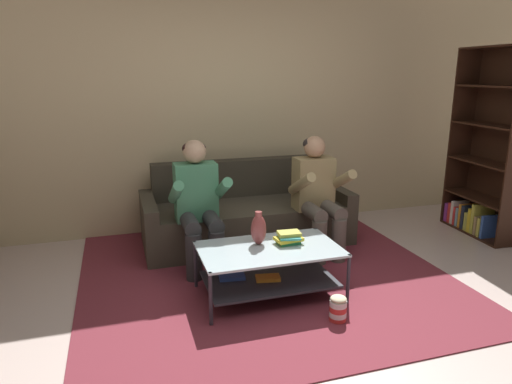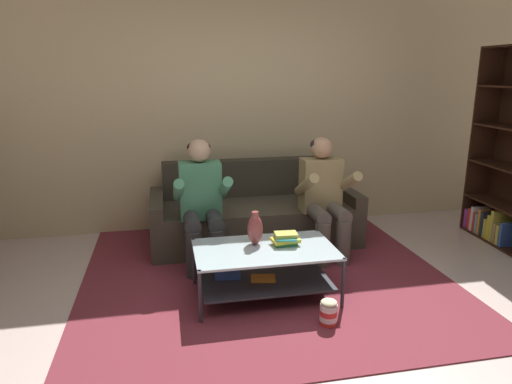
% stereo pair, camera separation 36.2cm
% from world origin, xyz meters
% --- Properties ---
extents(ground, '(16.80, 16.80, 0.00)m').
position_xyz_m(ground, '(0.00, 0.00, 0.00)').
color(ground, beige).
extents(back_partition, '(8.40, 0.12, 2.90)m').
position_xyz_m(back_partition, '(0.00, 2.46, 1.45)').
color(back_partition, '#CCB687').
rests_on(back_partition, ground).
extents(couch, '(2.12, 0.89, 0.82)m').
position_xyz_m(couch, '(0.08, 1.85, 0.28)').
color(couch, '#3E382C').
rests_on(couch, ground).
extents(person_seated_left, '(0.50, 0.58, 1.16)m').
position_xyz_m(person_seated_left, '(-0.51, 1.32, 0.63)').
color(person_seated_left, '#2E2F30').
rests_on(person_seated_left, ground).
extents(person_seated_right, '(0.50, 0.58, 1.15)m').
position_xyz_m(person_seated_right, '(0.66, 1.32, 0.63)').
color(person_seated_right, '#564E45').
rests_on(person_seated_right, ground).
extents(coffee_table, '(1.10, 0.65, 0.41)m').
position_xyz_m(coffee_table, '(-0.09, 0.59, 0.27)').
color(coffee_table, '#B0C4CB').
rests_on(coffee_table, ground).
extents(area_rug, '(3.12, 3.21, 0.01)m').
position_xyz_m(area_rug, '(-0.00, 1.09, 0.01)').
color(area_rug, maroon).
rests_on(area_rug, ground).
extents(vase, '(0.12, 0.12, 0.27)m').
position_xyz_m(vase, '(-0.14, 0.69, 0.54)').
color(vase, brown).
rests_on(vase, coffee_table).
extents(book_stack, '(0.23, 0.20, 0.10)m').
position_xyz_m(book_stack, '(0.10, 0.64, 0.46)').
color(book_stack, '#299051').
rests_on(book_stack, coffee_table).
extents(bookshelf, '(0.37, 0.94, 2.00)m').
position_xyz_m(bookshelf, '(2.67, 1.33, 0.78)').
color(bookshelf, black).
rests_on(bookshelf, ground).
extents(popcorn_tub, '(0.12, 0.12, 0.20)m').
position_xyz_m(popcorn_tub, '(0.26, 0.07, 0.10)').
color(popcorn_tub, red).
rests_on(popcorn_tub, ground).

